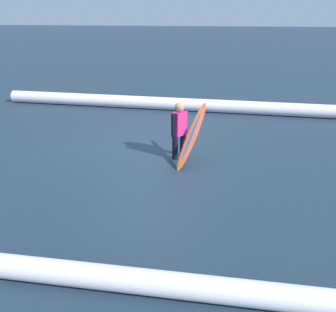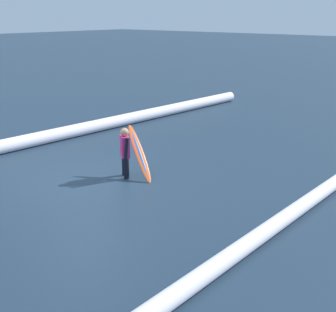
# 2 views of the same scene
# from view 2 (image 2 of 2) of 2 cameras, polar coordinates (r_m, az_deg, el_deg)

# --- Properties ---
(ground_plane) EXTENTS (158.79, 158.79, 0.00)m
(ground_plane) POSITION_cam_2_polar(r_m,az_deg,el_deg) (12.10, -10.70, -3.05)
(ground_plane) COLOR #203143
(surfer) EXTENTS (0.36, 0.53, 1.34)m
(surfer) POSITION_cam_2_polar(r_m,az_deg,el_deg) (11.97, -5.39, 0.71)
(surfer) COLOR black
(surfer) RESTS_ON ground_plane
(surfboard) EXTENTS (0.72, 1.30, 1.29)m
(surfboard) POSITION_cam_2_polar(r_m,az_deg,el_deg) (12.07, -3.59, 0.37)
(surfboard) COLOR #E55926
(surfboard) RESTS_ON ground_plane
(wave_crest_foreground) EXTENTS (18.10, 1.37, 0.44)m
(wave_crest_foreground) POSITION_cam_2_polar(r_m,az_deg,el_deg) (16.52, -10.78, 3.32)
(wave_crest_foreground) COLOR white
(wave_crest_foreground) RESTS_ON ground_plane
(wave_crest_midground) EXTENTS (20.00, 0.51, 0.32)m
(wave_crest_midground) POSITION_cam_2_polar(r_m,az_deg,el_deg) (8.63, 10.20, -10.61)
(wave_crest_midground) COLOR white
(wave_crest_midground) RESTS_ON ground_plane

